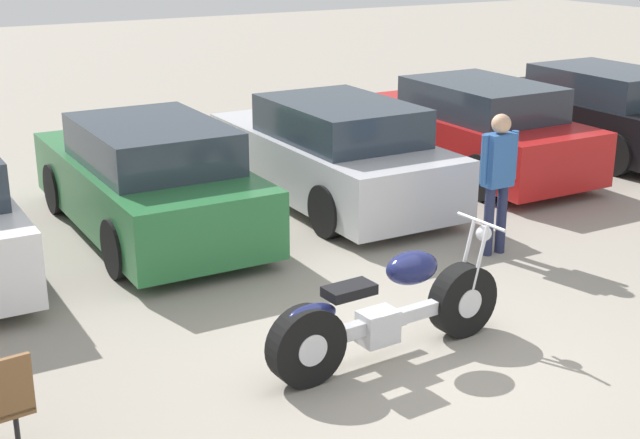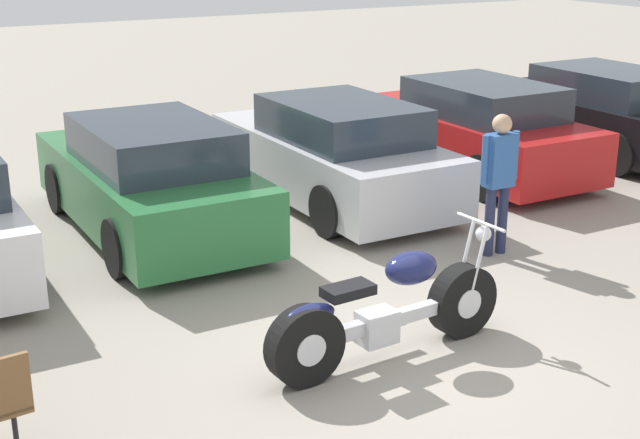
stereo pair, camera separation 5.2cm
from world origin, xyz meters
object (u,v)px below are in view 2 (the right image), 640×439
(motorcycle, at_px, (386,312))
(person_standing, at_px, (499,173))
(parked_car_black, at_px, (598,113))
(parked_car_green, at_px, (149,180))
(parked_car_red, at_px, (474,130))
(parked_car_silver, at_px, (334,154))

(motorcycle, relative_size, person_standing, 1.46)
(parked_car_black, bearing_deg, person_standing, -147.33)
(parked_car_green, xyz_separation_m, parked_car_red, (5.32, 0.28, 0.00))
(parked_car_green, height_order, person_standing, person_standing)
(parked_car_red, bearing_deg, parked_car_silver, -174.41)
(motorcycle, height_order, person_standing, person_standing)
(parked_car_silver, xyz_separation_m, parked_car_red, (2.66, 0.26, 0.00))
(parked_car_silver, distance_m, person_standing, 2.84)
(motorcycle, relative_size, parked_car_silver, 0.57)
(motorcycle, xyz_separation_m, parked_car_silver, (2.00, 4.36, 0.24))
(parked_car_green, bearing_deg, motorcycle, -81.35)
(parked_car_red, bearing_deg, parked_car_green, -177.01)
(parked_car_red, relative_size, parked_car_black, 1.00)
(motorcycle, height_order, parked_car_black, parked_car_black)
(parked_car_silver, xyz_separation_m, parked_car_black, (5.32, 0.27, 0.00))
(parked_car_red, bearing_deg, motorcycle, -135.25)
(parked_car_black, height_order, person_standing, person_standing)
(parked_car_green, height_order, parked_car_red, same)
(person_standing, bearing_deg, parked_car_green, 139.77)
(parked_car_green, relative_size, parked_car_black, 1.00)
(parked_car_silver, bearing_deg, parked_car_black, 2.94)
(parked_car_red, height_order, parked_car_black, same)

